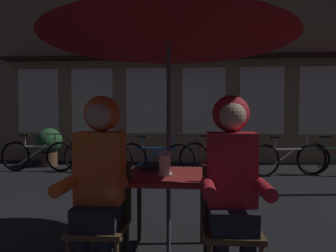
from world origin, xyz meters
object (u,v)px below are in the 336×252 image
object	(u,v)px
lantern	(165,161)
chair_left	(102,216)
person_left_hooded	(99,171)
cafe_table	(169,186)
book	(150,168)
person_right_hooded	(232,173)
bicycle_fourth	(218,157)
bicycle_nearest	(38,156)
chair_right	(230,219)
patio_umbrella	(169,20)
bicycle_fifth	(288,159)
bicycle_second	(97,157)
potted_plant	(49,144)
bicycle_third	(155,158)

from	to	relation	value
lantern	chair_left	size ratio (longest dim) A/B	0.27
chair_left	person_left_hooded	world-z (taller)	person_left_hooded
cafe_table	book	xyz separation A→B (m)	(-0.19, 0.21, 0.11)
person_right_hooded	cafe_table	bearing A→B (deg)	138.43
person_right_hooded	bicycle_fourth	size ratio (longest dim) A/B	0.83
bicycle_fourth	lantern	bearing A→B (deg)	-102.26
bicycle_nearest	chair_right	bearing A→B (deg)	-48.20
patio_umbrella	chair_left	world-z (taller)	patio_umbrella
bicycle_nearest	bicycle_fourth	distance (m)	3.93
chair_right	bicycle_nearest	bearing A→B (deg)	131.80
cafe_table	patio_umbrella	world-z (taller)	patio_umbrella
patio_umbrella	bicycle_fifth	world-z (taller)	patio_umbrella
lantern	bicycle_fourth	bearing A→B (deg)	77.74
patio_umbrella	bicycle_second	world-z (taller)	patio_umbrella
bicycle_fourth	chair_right	bearing A→B (deg)	-94.47
bicycle_nearest	potted_plant	size ratio (longest dim) A/B	1.83
bicycle_third	book	world-z (taller)	bicycle_third
cafe_table	patio_umbrella	bearing A→B (deg)	0.00
bicycle_nearest	cafe_table	bearing A→B (deg)	-49.54
chair_right	potted_plant	size ratio (longest dim) A/B	0.95
bicycle_fourth	person_right_hooded	bearing A→B (deg)	-94.41
bicycle_second	book	size ratio (longest dim) A/B	8.24
bicycle_second	bicycle_fifth	bearing A→B (deg)	-0.63
chair_left	book	distance (m)	0.70
person_left_hooded	book	world-z (taller)	person_left_hooded
chair_right	lantern	bearing A→B (deg)	147.03
patio_umbrella	person_left_hooded	distance (m)	1.37
chair_left	bicycle_third	xyz separation A→B (m)	(-0.03, 3.89, -0.14)
book	person_left_hooded	bearing A→B (deg)	-133.04
patio_umbrella	person_left_hooded	size ratio (longest dim) A/B	1.65
patio_umbrella	chair_right	size ratio (longest dim) A/B	2.66
bicycle_second	bicycle_third	size ratio (longest dim) A/B	0.98
cafe_table	person_left_hooded	distance (m)	0.67
patio_umbrella	bicycle_nearest	size ratio (longest dim) A/B	1.37
bicycle_fifth	book	xyz separation A→B (m)	(-2.38, -3.34, 0.41)
person_right_hooded	bicycle_nearest	size ratio (longest dim) A/B	0.83
chair_right	bicycle_second	bearing A→B (deg)	119.59
potted_plant	bicycle_second	bearing A→B (deg)	-26.72
cafe_table	bicycle_second	world-z (taller)	bicycle_second
person_right_hooded	potted_plant	xyz separation A→B (m)	(-3.65, 4.72, -0.30)
bicycle_second	person_right_hooded	bearing A→B (deg)	-60.76
cafe_table	chair_right	world-z (taller)	chair_right
cafe_table	chair_right	size ratio (longest dim) A/B	0.85
person_left_hooded	book	bearing A→B (deg)	65.53
cafe_table	lantern	xyz separation A→B (m)	(-0.03, -0.04, 0.22)
chair_right	potted_plant	distance (m)	5.92
patio_umbrella	person_right_hooded	bearing A→B (deg)	-41.57
bicycle_second	bicycle_fifth	distance (m)	3.96
person_left_hooded	bicycle_fourth	size ratio (longest dim) A/B	0.83
lantern	chair_left	xyz separation A→B (m)	(-0.45, -0.33, -0.37)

